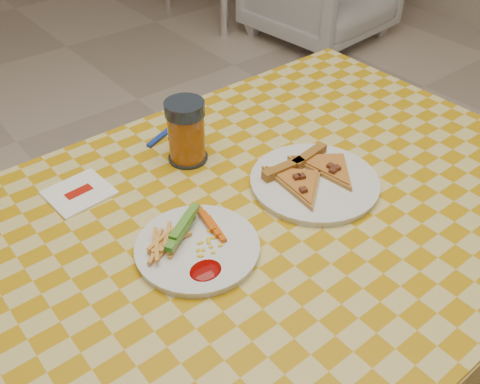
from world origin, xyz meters
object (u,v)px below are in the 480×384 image
(drink_glass, at_px, (186,132))
(table, at_px, (262,239))
(plate_right, at_px, (314,183))
(plate_left, at_px, (197,249))

(drink_glass, bearing_deg, table, -86.92)
(table, bearing_deg, drink_glass, 93.08)
(plate_right, bearing_deg, drink_glass, 121.49)
(table, relative_size, plate_right, 5.05)
(table, distance_m, drink_glass, 0.27)
(plate_left, height_order, drink_glass, drink_glass)
(table, height_order, plate_left, plate_left)
(table, bearing_deg, plate_left, -176.76)
(plate_left, distance_m, plate_right, 0.29)
(plate_left, relative_size, drink_glass, 1.55)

